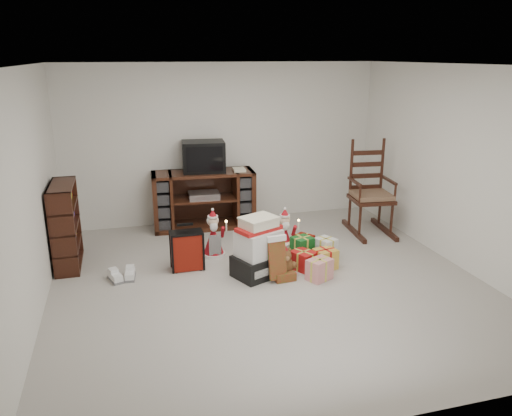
{
  "coord_description": "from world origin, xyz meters",
  "views": [
    {
      "loc": [
        -1.58,
        -5.2,
        2.61
      ],
      "look_at": [
        0.02,
        0.6,
        0.75
      ],
      "focal_mm": 35.0,
      "sensor_mm": 36.0,
      "label": 1
    }
  ],
  "objects_px": {
    "bookshelf": "(66,227)",
    "rocking_chair": "(369,200)",
    "gift_pile": "(259,251)",
    "santa_figurine": "(284,237)",
    "tv_stand": "(204,200)",
    "mrs_claus_figurine": "(213,238)",
    "teddy_bear": "(284,264)",
    "crt_television": "(204,156)",
    "gift_cluster": "(311,254)",
    "sneaker_pair": "(123,276)",
    "red_suitcase": "(187,250)"
  },
  "relations": [
    {
      "from": "bookshelf",
      "to": "rocking_chair",
      "type": "relative_size",
      "value": 0.74
    },
    {
      "from": "rocking_chair",
      "to": "sneaker_pair",
      "type": "bearing_deg",
      "value": -161.55
    },
    {
      "from": "rocking_chair",
      "to": "mrs_claus_figurine",
      "type": "xyz_separation_m",
      "value": [
        -2.47,
        -0.35,
        -0.25
      ]
    },
    {
      "from": "gift_pile",
      "to": "santa_figurine",
      "type": "relative_size",
      "value": 1.14
    },
    {
      "from": "rocking_chair",
      "to": "santa_figurine",
      "type": "bearing_deg",
      "value": -154.27
    },
    {
      "from": "bookshelf",
      "to": "red_suitcase",
      "type": "relative_size",
      "value": 1.82
    },
    {
      "from": "bookshelf",
      "to": "red_suitcase",
      "type": "distance_m",
      "value": 1.58
    },
    {
      "from": "rocking_chair",
      "to": "santa_figurine",
      "type": "height_order",
      "value": "rocking_chair"
    },
    {
      "from": "santa_figurine",
      "to": "gift_cluster",
      "type": "bearing_deg",
      "value": -58.31
    },
    {
      "from": "mrs_claus_figurine",
      "to": "crt_television",
      "type": "xyz_separation_m",
      "value": [
        0.1,
        1.22,
        0.87
      ]
    },
    {
      "from": "bookshelf",
      "to": "mrs_claus_figurine",
      "type": "height_order",
      "value": "bookshelf"
    },
    {
      "from": "sneaker_pair",
      "to": "crt_television",
      "type": "bearing_deg",
      "value": 43.36
    },
    {
      "from": "tv_stand",
      "to": "santa_figurine",
      "type": "relative_size",
      "value": 2.46
    },
    {
      "from": "gift_pile",
      "to": "red_suitcase",
      "type": "relative_size",
      "value": 1.25
    },
    {
      "from": "rocking_chair",
      "to": "teddy_bear",
      "type": "height_order",
      "value": "rocking_chair"
    },
    {
      "from": "bookshelf",
      "to": "gift_cluster",
      "type": "relative_size",
      "value": 1.0
    },
    {
      "from": "bookshelf",
      "to": "crt_television",
      "type": "height_order",
      "value": "crt_television"
    },
    {
      "from": "gift_cluster",
      "to": "gift_pile",
      "type": "bearing_deg",
      "value": -165.53
    },
    {
      "from": "red_suitcase",
      "to": "teddy_bear",
      "type": "relative_size",
      "value": 1.66
    },
    {
      "from": "mrs_claus_figurine",
      "to": "gift_cluster",
      "type": "distance_m",
      "value": 1.31
    },
    {
      "from": "tv_stand",
      "to": "sneaker_pair",
      "type": "xyz_separation_m",
      "value": [
        -1.28,
        -1.65,
        -0.4
      ]
    },
    {
      "from": "tv_stand",
      "to": "mrs_claus_figurine",
      "type": "relative_size",
      "value": 2.44
    },
    {
      "from": "teddy_bear",
      "to": "gift_cluster",
      "type": "height_order",
      "value": "teddy_bear"
    },
    {
      "from": "red_suitcase",
      "to": "mrs_claus_figurine",
      "type": "relative_size",
      "value": 0.91
    },
    {
      "from": "sneaker_pair",
      "to": "crt_television",
      "type": "relative_size",
      "value": 0.51
    },
    {
      "from": "mrs_claus_figurine",
      "to": "rocking_chair",
      "type": "bearing_deg",
      "value": 8.04
    },
    {
      "from": "rocking_chair",
      "to": "bookshelf",
      "type": "bearing_deg",
      "value": -171.9
    },
    {
      "from": "gift_cluster",
      "to": "crt_television",
      "type": "bearing_deg",
      "value": 120.85
    },
    {
      "from": "red_suitcase",
      "to": "tv_stand",
      "type": "bearing_deg",
      "value": 72.52
    },
    {
      "from": "tv_stand",
      "to": "bookshelf",
      "type": "distance_m",
      "value": 2.18
    },
    {
      "from": "teddy_bear",
      "to": "crt_television",
      "type": "height_order",
      "value": "crt_television"
    },
    {
      "from": "mrs_claus_figurine",
      "to": "crt_television",
      "type": "relative_size",
      "value": 0.97
    },
    {
      "from": "gift_pile",
      "to": "tv_stand",
      "type": "bearing_deg",
      "value": 75.84
    },
    {
      "from": "gift_cluster",
      "to": "crt_television",
      "type": "xyz_separation_m",
      "value": [
        -1.07,
        1.79,
        1.0
      ]
    },
    {
      "from": "tv_stand",
      "to": "santa_figurine",
      "type": "height_order",
      "value": "tv_stand"
    },
    {
      "from": "tv_stand",
      "to": "gift_pile",
      "type": "height_order",
      "value": "tv_stand"
    },
    {
      "from": "gift_pile",
      "to": "santa_figurine",
      "type": "distance_m",
      "value": 0.78
    },
    {
      "from": "gift_pile",
      "to": "teddy_bear",
      "type": "bearing_deg",
      "value": -40.82
    },
    {
      "from": "tv_stand",
      "to": "crt_television",
      "type": "height_order",
      "value": "crt_television"
    },
    {
      "from": "gift_cluster",
      "to": "red_suitcase",
      "type": "bearing_deg",
      "value": 172.16
    },
    {
      "from": "tv_stand",
      "to": "red_suitcase",
      "type": "distance_m",
      "value": 1.64
    },
    {
      "from": "rocking_chair",
      "to": "mrs_claus_figurine",
      "type": "distance_m",
      "value": 2.5
    },
    {
      "from": "gift_cluster",
      "to": "rocking_chair",
      "type": "bearing_deg",
      "value": 35.47
    },
    {
      "from": "sneaker_pair",
      "to": "gift_cluster",
      "type": "bearing_deg",
      "value": -11.58
    },
    {
      "from": "sneaker_pair",
      "to": "gift_cluster",
      "type": "relative_size",
      "value": 0.32
    },
    {
      "from": "tv_stand",
      "to": "sneaker_pair",
      "type": "height_order",
      "value": "tv_stand"
    },
    {
      "from": "red_suitcase",
      "to": "santa_figurine",
      "type": "height_order",
      "value": "santa_figurine"
    },
    {
      "from": "rocking_chair",
      "to": "santa_figurine",
      "type": "distance_m",
      "value": 1.64
    },
    {
      "from": "red_suitcase",
      "to": "rocking_chair",
      "type": "bearing_deg",
      "value": 13.63
    },
    {
      "from": "teddy_bear",
      "to": "sneaker_pair",
      "type": "bearing_deg",
      "value": 168.03
    }
  ]
}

